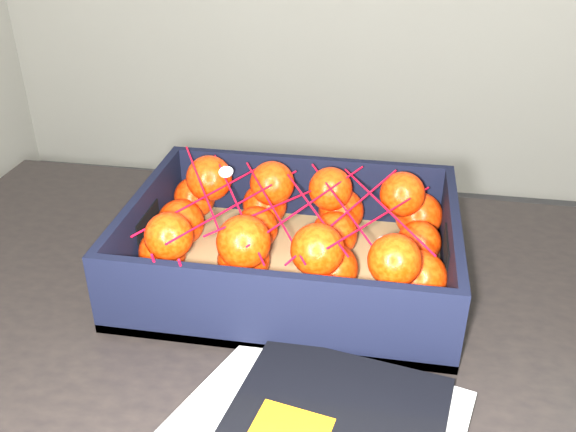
# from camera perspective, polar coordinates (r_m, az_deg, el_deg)

# --- Properties ---
(table) EXTENTS (1.22, 0.82, 0.75)m
(table) POSITION_cam_1_polar(r_m,az_deg,el_deg) (0.84, 0.95, -15.85)
(table) COLOR black
(table) RESTS_ON ground
(produce_crate) EXTENTS (0.43, 0.32, 0.11)m
(produce_crate) POSITION_cam_1_polar(r_m,az_deg,el_deg) (0.85, 0.34, -3.59)
(produce_crate) COLOR brown
(produce_crate) RESTS_ON table
(clementine_heap) EXTENTS (0.41, 0.30, 0.12)m
(clementine_heap) POSITION_cam_1_polar(r_m,az_deg,el_deg) (0.84, 0.42, -1.91)
(clementine_heap) COLOR red
(clementine_heap) RESTS_ON produce_crate
(mesh_net) EXTENTS (0.36, 0.28, 0.09)m
(mesh_net) POSITION_cam_1_polar(r_m,az_deg,el_deg) (0.80, -0.40, 0.52)
(mesh_net) COLOR red
(mesh_net) RESTS_ON clementine_heap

